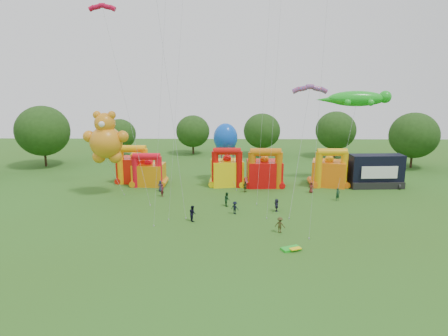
{
  "coord_description": "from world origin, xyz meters",
  "views": [
    {
      "loc": [
        0.73,
        -35.62,
        17.06
      ],
      "look_at": [
        -0.19,
        18.0,
        5.09
      ],
      "focal_mm": 32.0,
      "sensor_mm": 36.0,
      "label": 1
    }
  ],
  "objects_px": {
    "stage_trailer": "(376,171)",
    "octopus_kite": "(228,152)",
    "teddy_bear_kite": "(106,141)",
    "spectator_0": "(160,186)",
    "spectator_4": "(245,187)",
    "bouncy_castle_2": "(227,171)",
    "bouncy_castle_0": "(135,168)",
    "gecko_kite": "(349,137)"
  },
  "relations": [
    {
      "from": "teddy_bear_kite",
      "to": "octopus_kite",
      "type": "distance_m",
      "value": 19.59
    },
    {
      "from": "bouncy_castle_0",
      "to": "gecko_kite",
      "type": "xyz_separation_m",
      "value": [
        35.28,
        -1.04,
        5.53
      ]
    },
    {
      "from": "stage_trailer",
      "to": "spectator_4",
      "type": "relative_size",
      "value": 4.85
    },
    {
      "from": "octopus_kite",
      "to": "spectator_4",
      "type": "height_order",
      "value": "octopus_kite"
    },
    {
      "from": "bouncy_castle_2",
      "to": "octopus_kite",
      "type": "bearing_deg",
      "value": 87.99
    },
    {
      "from": "bouncy_castle_0",
      "to": "spectator_0",
      "type": "height_order",
      "value": "bouncy_castle_0"
    },
    {
      "from": "stage_trailer",
      "to": "teddy_bear_kite",
      "type": "distance_m",
      "value": 42.36
    },
    {
      "from": "octopus_kite",
      "to": "spectator_0",
      "type": "relative_size",
      "value": 5.72
    },
    {
      "from": "bouncy_castle_0",
      "to": "octopus_kite",
      "type": "xyz_separation_m",
      "value": [
        15.65,
        0.12,
        2.65
      ]
    },
    {
      "from": "bouncy_castle_2",
      "to": "gecko_kite",
      "type": "bearing_deg",
      "value": 2.51
    },
    {
      "from": "bouncy_castle_0",
      "to": "teddy_bear_kite",
      "type": "height_order",
      "value": "teddy_bear_kite"
    },
    {
      "from": "bouncy_castle_0",
      "to": "stage_trailer",
      "type": "bearing_deg",
      "value": -3.53
    },
    {
      "from": "bouncy_castle_2",
      "to": "stage_trailer",
      "type": "relative_size",
      "value": 0.76
    },
    {
      "from": "gecko_kite",
      "to": "spectator_0",
      "type": "height_order",
      "value": "gecko_kite"
    },
    {
      "from": "bouncy_castle_0",
      "to": "teddy_bear_kite",
      "type": "bearing_deg",
      "value": -105.62
    },
    {
      "from": "stage_trailer",
      "to": "bouncy_castle_0",
      "type": "bearing_deg",
      "value": 176.47
    },
    {
      "from": "bouncy_castle_2",
      "to": "spectator_0",
      "type": "distance_m",
      "value": 11.1
    },
    {
      "from": "bouncy_castle_0",
      "to": "octopus_kite",
      "type": "distance_m",
      "value": 15.88
    },
    {
      "from": "teddy_bear_kite",
      "to": "gecko_kite",
      "type": "bearing_deg",
      "value": 9.89
    },
    {
      "from": "bouncy_castle_0",
      "to": "spectator_0",
      "type": "xyz_separation_m",
      "value": [
        5.28,
        -5.71,
        -1.61
      ]
    },
    {
      "from": "bouncy_castle_2",
      "to": "spectator_4",
      "type": "xyz_separation_m",
      "value": [
        2.86,
        -4.0,
        -1.58
      ]
    },
    {
      "from": "bouncy_castle_2",
      "to": "spectator_0",
      "type": "xyz_separation_m",
      "value": [
        -10.3,
        -3.81,
        -1.59
      ]
    },
    {
      "from": "teddy_bear_kite",
      "to": "bouncy_castle_0",
      "type": "bearing_deg",
      "value": 74.38
    },
    {
      "from": "bouncy_castle_0",
      "to": "spectator_0",
      "type": "bearing_deg",
      "value": -47.24
    },
    {
      "from": "bouncy_castle_0",
      "to": "stage_trailer",
      "type": "height_order",
      "value": "bouncy_castle_0"
    },
    {
      "from": "bouncy_castle_0",
      "to": "gecko_kite",
      "type": "bearing_deg",
      "value": -1.68
    },
    {
      "from": "stage_trailer",
      "to": "spectator_4",
      "type": "xyz_separation_m",
      "value": [
        -21.12,
        -3.46,
        -1.69
      ]
    },
    {
      "from": "bouncy_castle_0",
      "to": "teddy_bear_kite",
      "type": "distance_m",
      "value": 9.69
    },
    {
      "from": "octopus_kite",
      "to": "spectator_0",
      "type": "bearing_deg",
      "value": -150.64
    },
    {
      "from": "bouncy_castle_2",
      "to": "teddy_bear_kite",
      "type": "height_order",
      "value": "teddy_bear_kite"
    },
    {
      "from": "teddy_bear_kite",
      "to": "spectator_0",
      "type": "relative_size",
      "value": 7.29
    },
    {
      "from": "bouncy_castle_2",
      "to": "stage_trailer",
      "type": "xyz_separation_m",
      "value": [
        23.98,
        -0.54,
        0.11
      ]
    },
    {
      "from": "bouncy_castle_2",
      "to": "gecko_kite",
      "type": "xyz_separation_m",
      "value": [
        19.69,
        0.86,
        5.55
      ]
    },
    {
      "from": "gecko_kite",
      "to": "octopus_kite",
      "type": "distance_m",
      "value": 19.87
    },
    {
      "from": "teddy_bear_kite",
      "to": "bouncy_castle_2",
      "type": "bearing_deg",
      "value": 17.74
    },
    {
      "from": "teddy_bear_kite",
      "to": "spectator_4",
      "type": "bearing_deg",
      "value": 4.62
    },
    {
      "from": "teddy_bear_kite",
      "to": "octopus_kite",
      "type": "relative_size",
      "value": 1.27
    },
    {
      "from": "bouncy_castle_2",
      "to": "stage_trailer",
      "type": "bearing_deg",
      "value": -1.29
    },
    {
      "from": "stage_trailer",
      "to": "octopus_kite",
      "type": "height_order",
      "value": "octopus_kite"
    },
    {
      "from": "spectator_0",
      "to": "spectator_4",
      "type": "xyz_separation_m",
      "value": [
        13.16,
        -0.18,
        0.01
      ]
    },
    {
      "from": "spectator_4",
      "to": "bouncy_castle_2",
      "type": "bearing_deg",
      "value": -86.19
    },
    {
      "from": "bouncy_castle_0",
      "to": "bouncy_castle_2",
      "type": "xyz_separation_m",
      "value": [
        15.58,
        -1.9,
        -0.02
      ]
    }
  ]
}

